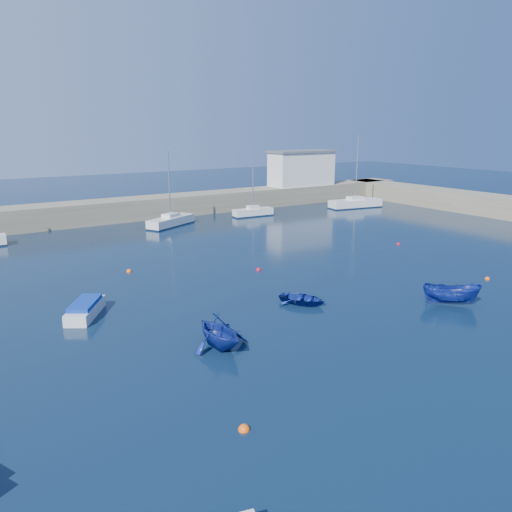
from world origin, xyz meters
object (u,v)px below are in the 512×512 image
sailboat_8 (355,203)px  dinghy_left (219,331)px  sailboat_7 (253,212)px  dinghy_right (451,294)px  motorboat_1 (85,309)px  harbor_office (301,169)px  sailboat_6 (171,221)px  dinghy_center (302,299)px

sailboat_8 → dinghy_left: 50.13m
sailboat_7 → dinghy_left: (-23.22, -32.86, 0.37)m
dinghy_right → sailboat_8: bearing=8.5°
motorboat_1 → sailboat_7: bearing=73.9°
motorboat_1 → dinghy_left: 9.72m
sailboat_7 → sailboat_8: bearing=-92.9°
harbor_office → sailboat_6: size_ratio=1.14×
sailboat_7 → dinghy_center: bearing=157.0°
motorboat_1 → dinghy_left: size_ratio=1.14×
harbor_office → motorboat_1: (-41.04, -31.02, -4.65)m
sailboat_8 → harbor_office: bearing=29.4°
sailboat_7 → harbor_office: bearing=-58.9°
harbor_office → dinghy_center: (-28.42, -36.58, -4.78)m
sailboat_6 → sailboat_8: size_ratio=0.86×
harbor_office → motorboat_1: size_ratio=2.48×
sailboat_8 → dinghy_left: sailboat_8 is taller
sailboat_7 → motorboat_1: bearing=135.2°
sailboat_8 → motorboat_1: bearing=125.8°
motorboat_1 → dinghy_right: bearing=5.0°
motorboat_1 → dinghy_center: 13.79m
sailboat_6 → sailboat_8: bearing=-121.2°
dinghy_center → sailboat_6: bearing=53.1°
harbor_office → sailboat_7: size_ratio=1.40×
sailboat_7 → dinghy_center: size_ratio=2.29×
sailboat_6 → dinghy_left: sailboat_6 is taller
harbor_office → sailboat_8: size_ratio=0.97×
sailboat_6 → dinghy_center: size_ratio=2.81×
motorboat_1 → dinghy_right: (20.74, -10.98, 0.26)m
sailboat_6 → sailboat_8: sailboat_8 is taller
dinghy_left → harbor_office: bearing=43.0°
harbor_office → dinghy_center: harbor_office is taller
sailboat_6 → motorboat_1: 28.90m
sailboat_8 → dinghy_right: 40.78m
sailboat_8 → dinghy_right: bearing=153.8°
dinghy_center → dinghy_left: size_ratio=0.89×
sailboat_6 → harbor_office: bearing=-102.1°
dinghy_right → sailboat_7: bearing=32.2°
motorboat_1 → dinghy_center: bearing=9.1°
motorboat_1 → dinghy_left: (4.72, -8.49, 0.48)m
dinghy_center → sailboat_8: bearing=11.3°
harbor_office → sailboat_8: (3.21, -8.67, -4.46)m
dinghy_left → dinghy_right: bearing=-13.3°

